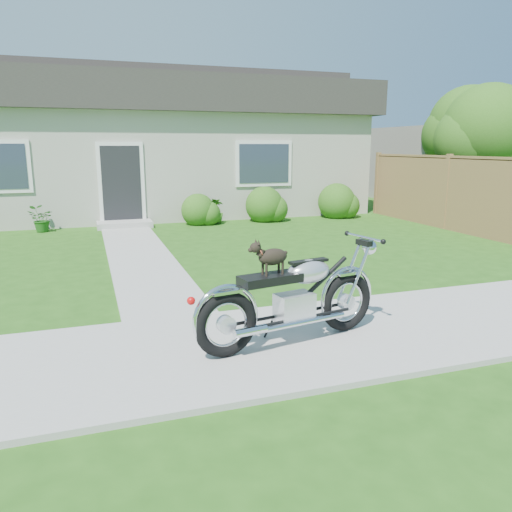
{
  "coord_description": "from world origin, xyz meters",
  "views": [
    {
      "loc": [
        -2.39,
        -4.75,
        2.09
      ],
      "look_at": [
        -0.44,
        1.0,
        0.75
      ],
      "focal_mm": 35.0,
      "sensor_mm": 36.0,
      "label": 1
    }
  ],
  "objects_px": {
    "fence": "(447,192)",
    "potted_plant_right": "(216,211)",
    "tree_near": "(493,133)",
    "potted_plant_left": "(40,219)",
    "tree_far": "(473,130)",
    "house": "(160,144)",
    "motorcycle_with_dog": "(294,297)"
  },
  "relations": [
    {
      "from": "tree_far",
      "to": "motorcycle_with_dog",
      "type": "xyz_separation_m",
      "value": [
        -10.44,
        -9.37,
        -2.07
      ]
    },
    {
      "from": "fence",
      "to": "potted_plant_right",
      "type": "height_order",
      "value": "fence"
    },
    {
      "from": "house",
      "to": "motorcycle_with_dog",
      "type": "bearing_deg",
      "value": -91.87
    },
    {
      "from": "tree_far",
      "to": "potted_plant_left",
      "type": "height_order",
      "value": "tree_far"
    },
    {
      "from": "fence",
      "to": "potted_plant_right",
      "type": "distance_m",
      "value": 6.06
    },
    {
      "from": "tree_near",
      "to": "motorcycle_with_dog",
      "type": "relative_size",
      "value": 1.72
    },
    {
      "from": "potted_plant_left",
      "to": "potted_plant_right",
      "type": "distance_m",
      "value": 4.49
    },
    {
      "from": "potted_plant_right",
      "to": "motorcycle_with_dog",
      "type": "bearing_deg",
      "value": -98.91
    },
    {
      "from": "tree_near",
      "to": "potted_plant_left",
      "type": "bearing_deg",
      "value": 171.16
    },
    {
      "from": "fence",
      "to": "motorcycle_with_dog",
      "type": "height_order",
      "value": "fence"
    },
    {
      "from": "house",
      "to": "motorcycle_with_dog",
      "type": "distance_m",
      "value": 12.23
    },
    {
      "from": "tree_near",
      "to": "motorcycle_with_dog",
      "type": "xyz_separation_m",
      "value": [
        -8.87,
        -6.81,
        -1.89
      ]
    },
    {
      "from": "fence",
      "to": "potted_plant_right",
      "type": "xyz_separation_m",
      "value": [
        -5.34,
        2.8,
        -0.59
      ]
    },
    {
      "from": "house",
      "to": "tree_far",
      "type": "distance_m",
      "value": 10.42
    },
    {
      "from": "house",
      "to": "potted_plant_right",
      "type": "relative_size",
      "value": 18.22
    },
    {
      "from": "tree_far",
      "to": "potted_plant_right",
      "type": "height_order",
      "value": "tree_far"
    },
    {
      "from": "house",
      "to": "potted_plant_left",
      "type": "relative_size",
      "value": 19.55
    },
    {
      "from": "tree_near",
      "to": "potted_plant_left",
      "type": "distance_m",
      "value": 12.32
    },
    {
      "from": "house",
      "to": "fence",
      "type": "relative_size",
      "value": 1.9
    },
    {
      "from": "fence",
      "to": "tree_far",
      "type": "distance_m",
      "value": 5.39
    },
    {
      "from": "motorcycle_with_dog",
      "to": "potted_plant_left",
      "type": "bearing_deg",
      "value": 99.47
    },
    {
      "from": "tree_near",
      "to": "tree_far",
      "type": "relative_size",
      "value": 0.93
    },
    {
      "from": "house",
      "to": "tree_near",
      "type": "relative_size",
      "value": 3.31
    },
    {
      "from": "tree_near",
      "to": "potted_plant_right",
      "type": "relative_size",
      "value": 5.5
    },
    {
      "from": "fence",
      "to": "tree_far",
      "type": "relative_size",
      "value": 1.62
    },
    {
      "from": "house",
      "to": "tree_near",
      "type": "xyz_separation_m",
      "value": [
        8.47,
        -5.31,
        0.28
      ]
    },
    {
      "from": "fence",
      "to": "tree_near",
      "type": "xyz_separation_m",
      "value": [
        2.17,
        0.94,
        1.5
      ]
    },
    {
      "from": "house",
      "to": "tree_near",
      "type": "distance_m",
      "value": 10.0
    },
    {
      "from": "tree_near",
      "to": "potted_plant_right",
      "type": "height_order",
      "value": "tree_near"
    },
    {
      "from": "house",
      "to": "motorcycle_with_dog",
      "type": "height_order",
      "value": "house"
    },
    {
      "from": "potted_plant_left",
      "to": "tree_far",
      "type": "bearing_deg",
      "value": 2.96
    },
    {
      "from": "house",
      "to": "potted_plant_left",
      "type": "xyz_separation_m",
      "value": [
        -3.52,
        -3.44,
        -1.83
      ]
    }
  ]
}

